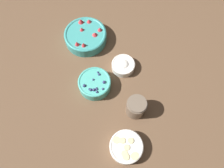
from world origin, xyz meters
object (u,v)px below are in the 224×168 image
at_px(bowl_strawberries, 86,36).
at_px(bowl_bananas, 126,147).
at_px(bowl_cream, 123,65).
at_px(bowl_blueberries, 94,84).
at_px(jar_chocolate, 136,107).

relative_size(bowl_strawberries, bowl_bananas, 1.55).
relative_size(bowl_strawberries, bowl_cream, 1.91).
distance_m(bowl_strawberries, bowl_bananas, 0.60).
relative_size(bowl_strawberries, bowl_blueberries, 1.43).
distance_m(bowl_strawberries, bowl_blueberries, 0.28).
distance_m(bowl_cream, jar_chocolate, 0.23).
xyz_separation_m(bowl_strawberries, bowl_blueberries, (-0.23, -0.16, -0.00)).
bearing_deg(bowl_cream, bowl_bananas, -155.73).
bearing_deg(bowl_bananas, bowl_blueberries, 50.02).
distance_m(bowl_strawberries, bowl_cream, 0.26).
bearing_deg(bowl_blueberries, bowl_strawberries, 35.04).
height_order(bowl_bananas, jar_chocolate, jar_chocolate).
xyz_separation_m(bowl_bananas, jar_chocolate, (0.18, 0.02, 0.02)).
xyz_separation_m(bowl_bananas, bowl_cream, (0.36, 0.16, -0.00)).
bearing_deg(bowl_strawberries, bowl_bananas, -136.93).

